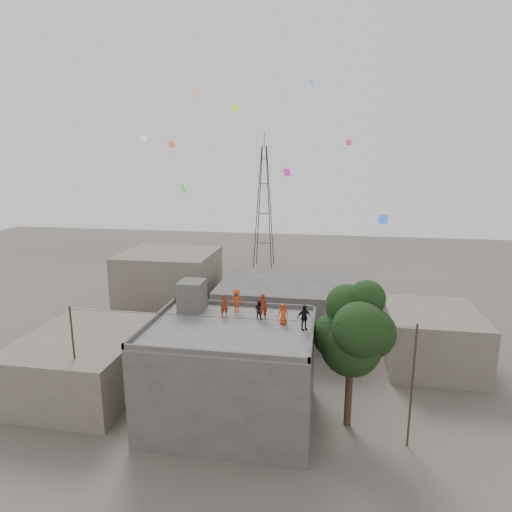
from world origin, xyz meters
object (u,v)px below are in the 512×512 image
(tree, at_px, (355,331))
(person_red_adult, at_px, (263,307))
(person_dark_adult, at_px, (304,318))
(stair_head_box, at_px, (192,296))
(transmission_tower, at_px, (264,207))

(tree, xyz_separation_m, person_red_adult, (-5.64, 1.08, 0.83))
(person_red_adult, bearing_deg, person_dark_adult, 150.31)
(stair_head_box, bearing_deg, tree, -10.74)
(stair_head_box, relative_size, person_dark_adult, 1.30)
(tree, distance_m, person_red_adult, 5.81)
(person_red_adult, bearing_deg, stair_head_box, -13.90)
(stair_head_box, relative_size, transmission_tower, 0.10)
(tree, relative_size, person_red_adult, 5.45)
(stair_head_box, height_order, person_red_adult, stair_head_box)
(tree, bearing_deg, stair_head_box, 169.26)
(transmission_tower, xyz_separation_m, person_dark_adult, (8.40, -39.65, -2.20))
(transmission_tower, relative_size, person_red_adult, 11.99)
(transmission_tower, height_order, person_red_adult, transmission_tower)
(tree, bearing_deg, person_red_adult, 169.12)
(tree, relative_size, transmission_tower, 0.45)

